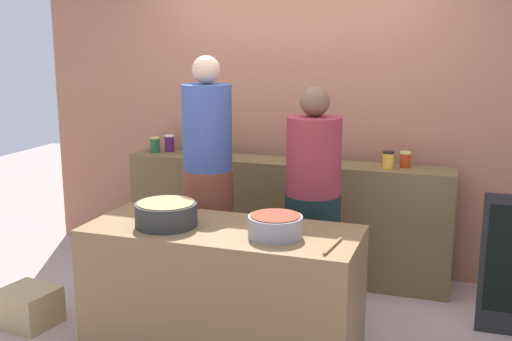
{
  "coord_description": "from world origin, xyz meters",
  "views": [
    {
      "loc": [
        1.38,
        -3.69,
        1.97
      ],
      "look_at": [
        0.0,
        0.35,
        1.05
      ],
      "focal_mm": 43.51,
      "sensor_mm": 36.0,
      "label": 1
    }
  ],
  "objects_px": {
    "preserve_jar_1": "(169,143)",
    "preserve_jar_7": "(388,160)",
    "preserve_jar_5": "(313,155)",
    "cook_with_tongs": "(208,193)",
    "bread_crate": "(29,307)",
    "preserve_jar_3": "(216,148)",
    "wooden_spoon": "(333,246)",
    "cooking_pot_center": "(275,226)",
    "preserve_jar_6": "(325,155)",
    "preserve_jar_0": "(155,145)",
    "cooking_pot_left": "(166,214)",
    "preserve_jar_2": "(187,147)",
    "preserve_jar_4": "(225,150)",
    "cook_in_cap": "(313,216)",
    "preserve_jar_8": "(405,159)"
  },
  "relations": [
    {
      "from": "preserve_jar_1",
      "to": "preserve_jar_7",
      "type": "xyz_separation_m",
      "value": [
        1.92,
        -0.1,
        -0.01
      ]
    },
    {
      "from": "preserve_jar_5",
      "to": "cook_with_tongs",
      "type": "xyz_separation_m",
      "value": [
        -0.62,
        -0.69,
        -0.2
      ]
    },
    {
      "from": "cook_with_tongs",
      "to": "bread_crate",
      "type": "relative_size",
      "value": 5.0
    },
    {
      "from": "preserve_jar_3",
      "to": "wooden_spoon",
      "type": "distance_m",
      "value": 2.09
    },
    {
      "from": "preserve_jar_5",
      "to": "cooking_pot_center",
      "type": "height_order",
      "value": "preserve_jar_5"
    },
    {
      "from": "preserve_jar_6",
      "to": "cook_with_tongs",
      "type": "xyz_separation_m",
      "value": [
        -0.72,
        -0.7,
        -0.2
      ]
    },
    {
      "from": "preserve_jar_0",
      "to": "preserve_jar_5",
      "type": "distance_m",
      "value": 1.41
    },
    {
      "from": "cooking_pot_center",
      "to": "preserve_jar_1",
      "type": "bearing_deg",
      "value": 133.53
    },
    {
      "from": "preserve_jar_7",
      "to": "bread_crate",
      "type": "relative_size",
      "value": 0.36
    },
    {
      "from": "cooking_pot_left",
      "to": "preserve_jar_1",
      "type": "bearing_deg",
      "value": 115.8
    },
    {
      "from": "cooking_pot_left",
      "to": "bread_crate",
      "type": "xyz_separation_m",
      "value": [
        -1.08,
        -0.03,
        -0.77
      ]
    },
    {
      "from": "preserve_jar_2",
      "to": "cooking_pot_left",
      "type": "distance_m",
      "value": 1.58
    },
    {
      "from": "preserve_jar_4",
      "to": "bread_crate",
      "type": "height_order",
      "value": "preserve_jar_4"
    },
    {
      "from": "preserve_jar_3",
      "to": "preserve_jar_1",
      "type": "bearing_deg",
      "value": 176.11
    },
    {
      "from": "preserve_jar_0",
      "to": "preserve_jar_6",
      "type": "xyz_separation_m",
      "value": [
        1.51,
        0.03,
        -0.01
      ]
    },
    {
      "from": "preserve_jar_0",
      "to": "cooking_pot_left",
      "type": "relative_size",
      "value": 0.35
    },
    {
      "from": "preserve_jar_1",
      "to": "cooking_pot_center",
      "type": "height_order",
      "value": "preserve_jar_1"
    },
    {
      "from": "wooden_spoon",
      "to": "cook_in_cap",
      "type": "height_order",
      "value": "cook_in_cap"
    },
    {
      "from": "preserve_jar_0",
      "to": "wooden_spoon",
      "type": "relative_size",
      "value": 0.45
    },
    {
      "from": "preserve_jar_0",
      "to": "bread_crate",
      "type": "distance_m",
      "value": 1.76
    },
    {
      "from": "preserve_jar_8",
      "to": "cooking_pot_center",
      "type": "bearing_deg",
      "value": -111.46
    },
    {
      "from": "preserve_jar_1",
      "to": "preserve_jar_3",
      "type": "xyz_separation_m",
      "value": [
        0.45,
        -0.03,
        -0.01
      ]
    },
    {
      "from": "preserve_jar_0",
      "to": "preserve_jar_8",
      "type": "xyz_separation_m",
      "value": [
        2.14,
        0.06,
        -0.01
      ]
    },
    {
      "from": "bread_crate",
      "to": "preserve_jar_3",
      "type": "bearing_deg",
      "value": 62.71
    },
    {
      "from": "wooden_spoon",
      "to": "cook_with_tongs",
      "type": "height_order",
      "value": "cook_with_tongs"
    },
    {
      "from": "preserve_jar_7",
      "to": "cooking_pot_left",
      "type": "relative_size",
      "value": 0.34
    },
    {
      "from": "preserve_jar_4",
      "to": "wooden_spoon",
      "type": "relative_size",
      "value": 0.39
    },
    {
      "from": "preserve_jar_2",
      "to": "preserve_jar_1",
      "type": "bearing_deg",
      "value": 163.27
    },
    {
      "from": "preserve_jar_3",
      "to": "cook_with_tongs",
      "type": "bearing_deg",
      "value": -71.89
    },
    {
      "from": "preserve_jar_2",
      "to": "preserve_jar_5",
      "type": "distance_m",
      "value": 1.11
    },
    {
      "from": "cook_with_tongs",
      "to": "bread_crate",
      "type": "distance_m",
      "value": 1.49
    },
    {
      "from": "preserve_jar_0",
      "to": "preserve_jar_5",
      "type": "relative_size",
      "value": 1.19
    },
    {
      "from": "preserve_jar_3",
      "to": "cook_with_tongs",
      "type": "relative_size",
      "value": 0.07
    },
    {
      "from": "cook_in_cap",
      "to": "cook_with_tongs",
      "type": "bearing_deg",
      "value": -179.74
    },
    {
      "from": "wooden_spoon",
      "to": "preserve_jar_1",
      "type": "bearing_deg",
      "value": 138.41
    },
    {
      "from": "preserve_jar_0",
      "to": "wooden_spoon",
      "type": "height_order",
      "value": "preserve_jar_0"
    },
    {
      "from": "preserve_jar_3",
      "to": "wooden_spoon",
      "type": "height_order",
      "value": "preserve_jar_3"
    },
    {
      "from": "preserve_jar_1",
      "to": "preserve_jar_5",
      "type": "distance_m",
      "value": 1.31
    },
    {
      "from": "preserve_jar_5",
      "to": "cooking_pot_center",
      "type": "relative_size",
      "value": 0.35
    },
    {
      "from": "preserve_jar_3",
      "to": "preserve_jar_8",
      "type": "bearing_deg",
      "value": 0.47
    },
    {
      "from": "preserve_jar_3",
      "to": "preserve_jar_6",
      "type": "xyz_separation_m",
      "value": [
        0.96,
        -0.02,
        -0.0
      ]
    },
    {
      "from": "preserve_jar_2",
      "to": "preserve_jar_0",
      "type": "bearing_deg",
      "value": -176.79
    },
    {
      "from": "preserve_jar_3",
      "to": "preserve_jar_5",
      "type": "xyz_separation_m",
      "value": [
        0.86,
        -0.03,
        -0.01
      ]
    },
    {
      "from": "cooking_pot_center",
      "to": "cook_with_tongs",
      "type": "bearing_deg",
      "value": 134.46
    },
    {
      "from": "preserve_jar_6",
      "to": "cooking_pot_center",
      "type": "relative_size",
      "value": 0.37
    },
    {
      "from": "preserve_jar_0",
      "to": "preserve_jar_7",
      "type": "distance_m",
      "value": 2.02
    },
    {
      "from": "preserve_jar_0",
      "to": "wooden_spoon",
      "type": "distance_m",
      "value": 2.45
    },
    {
      "from": "cooking_pot_center",
      "to": "bread_crate",
      "type": "relative_size",
      "value": 0.87
    },
    {
      "from": "preserve_jar_5",
      "to": "bread_crate",
      "type": "height_order",
      "value": "preserve_jar_5"
    },
    {
      "from": "cook_with_tongs",
      "to": "preserve_jar_6",
      "type": "bearing_deg",
      "value": 44.09
    }
  ]
}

